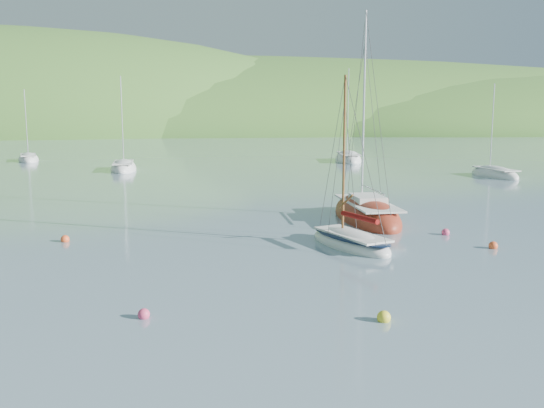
{
  "coord_description": "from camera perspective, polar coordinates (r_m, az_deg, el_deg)",
  "views": [
    {
      "loc": [
        -1.64,
        -18.69,
        6.52
      ],
      "look_at": [
        1.68,
        8.0,
        2.26
      ],
      "focal_mm": 40.0,
      "sensor_mm": 36.0,
      "label": 1
    }
  ],
  "objects": [
    {
      "name": "distant_sloop_a",
      "position": [
        66.12,
        -13.8,
        3.25
      ],
      "size": [
        3.18,
        7.7,
        10.76
      ],
      "rotation": [
        0.0,
        0.0,
        0.07
      ],
      "color": "white",
      "rests_on": "ground"
    },
    {
      "name": "daysailer_white",
      "position": [
        29.19,
        7.4,
        -3.56
      ],
      "size": [
        3.94,
        5.99,
        8.65
      ],
      "rotation": [
        0.0,
        0.0,
        0.36
      ],
      "color": "white",
      "rests_on": "ground"
    },
    {
      "name": "sloop_red",
      "position": [
        36.18,
        8.88,
        -1.1
      ],
      "size": [
        3.19,
        8.95,
        13.17
      ],
      "rotation": [
        0.0,
        0.0,
        0.02
      ],
      "color": "maroon",
      "rests_on": "ground"
    },
    {
      "name": "distant_sloop_d",
      "position": [
        62.09,
        20.21,
        2.58
      ],
      "size": [
        3.23,
        7.0,
        9.63
      ],
      "rotation": [
        0.0,
        0.0,
        0.13
      ],
      "color": "white",
      "rests_on": "ground"
    },
    {
      "name": "shoreline_hills",
      "position": [
        191.39,
        -9.55,
        6.93
      ],
      "size": [
        690.0,
        135.0,
        56.0
      ],
      "color": "#386325",
      "rests_on": "ground"
    },
    {
      "name": "distant_sloop_b",
      "position": [
        75.87,
        7.18,
        4.16
      ],
      "size": [
        4.04,
        8.97,
        12.37
      ],
      "rotation": [
        0.0,
        0.0,
        -0.12
      ],
      "color": "white",
      "rests_on": "ground"
    },
    {
      "name": "mooring_buoys",
      "position": [
        25.96,
        4.68,
        -5.29
      ],
      "size": [
        20.72,
        13.32,
        0.43
      ],
      "color": "yellow",
      "rests_on": "ground"
    },
    {
      "name": "distant_sloop_c",
      "position": [
        81.65,
        -21.94,
        3.9
      ],
      "size": [
        4.08,
        7.14,
        9.63
      ],
      "rotation": [
        0.0,
        0.0,
        0.27
      ],
      "color": "white",
      "rests_on": "ground"
    },
    {
      "name": "ground",
      "position": [
        19.86,
        -2.0,
        -10.16
      ],
      "size": [
        700.0,
        700.0,
        0.0
      ],
      "primitive_type": "plane",
      "color": "slate",
      "rests_on": "ground"
    }
  ]
}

